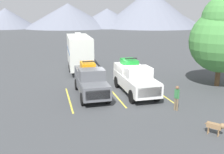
# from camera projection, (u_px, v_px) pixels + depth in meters

# --- Properties ---
(ground_plane) EXTENTS (240.00, 240.00, 0.00)m
(ground_plane) POSITION_uv_depth(u_px,v_px,m) (114.00, 93.00, 19.15)
(ground_plane) COLOR #3F4244
(pickup_truck_a) EXTENTS (2.08, 5.43, 2.50)m
(pickup_truck_a) POSITION_uv_depth(u_px,v_px,m) (91.00, 80.00, 18.50)
(pickup_truck_a) COLOR #595B60
(pickup_truck_a) RESTS_ON ground
(pickup_truck_b) EXTENTS (2.16, 5.78, 2.63)m
(pickup_truck_b) POSITION_uv_depth(u_px,v_px,m) (134.00, 78.00, 19.04)
(pickup_truck_b) COLOR white
(pickup_truck_b) RESTS_ON ground
(lot_stripe_a) EXTENTS (0.12, 5.50, 0.01)m
(lot_stripe_a) POSITION_uv_depth(u_px,v_px,m) (69.00, 99.00, 17.82)
(lot_stripe_a) COLOR gold
(lot_stripe_a) RESTS_ON ground
(lot_stripe_b) EXTENTS (0.12, 5.50, 0.01)m
(lot_stripe_b) POSITION_uv_depth(u_px,v_px,m) (115.00, 95.00, 18.70)
(lot_stripe_b) COLOR gold
(lot_stripe_b) RESTS_ON ground
(lot_stripe_c) EXTENTS (0.12, 5.50, 0.01)m
(lot_stripe_c) POSITION_uv_depth(u_px,v_px,m) (157.00, 92.00, 19.58)
(lot_stripe_c) COLOR gold
(lot_stripe_c) RESTS_ON ground
(camper_trailer_a) EXTENTS (2.69, 8.63, 4.03)m
(camper_trailer_a) POSITION_uv_depth(u_px,v_px,m) (79.00, 51.00, 26.69)
(camper_trailer_a) COLOR silver
(camper_trailer_a) RESTS_ON ground
(person_a) EXTENTS (0.27, 0.34, 1.64)m
(person_a) POSITION_uv_depth(u_px,v_px,m) (177.00, 96.00, 15.57)
(person_a) COLOR #726047
(person_a) RESTS_ON ground
(dog) EXTENTS (0.71, 0.82, 0.74)m
(dog) POSITION_uv_depth(u_px,v_px,m) (216.00, 126.00, 12.42)
(dog) COLOR olive
(dog) RESTS_ON ground
(tree_a) EXTENTS (5.25, 5.25, 7.54)m
(tree_a) POSITION_uv_depth(u_px,v_px,m) (222.00, 35.00, 20.07)
(tree_a) COLOR brown
(tree_a) RESTS_ON ground
(mountain_ridge) EXTENTS (152.20, 51.28, 16.86)m
(mountain_ridge) POSITION_uv_depth(u_px,v_px,m) (81.00, 13.00, 107.05)
(mountain_ridge) COLOR slate
(mountain_ridge) RESTS_ON ground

